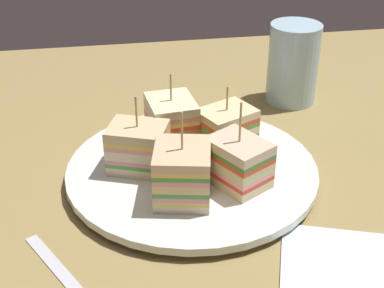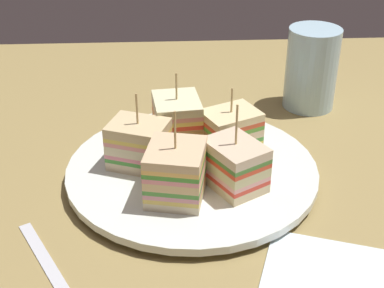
{
  "view_description": "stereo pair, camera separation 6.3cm",
  "coord_description": "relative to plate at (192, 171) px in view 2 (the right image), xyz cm",
  "views": [
    {
      "loc": [
        9.2,
        54.1,
        36.65
      ],
      "look_at": [
        0.0,
        0.0,
        4.67
      ],
      "focal_mm": 51.82,
      "sensor_mm": 36.0,
      "label": 1
    },
    {
      "loc": [
        2.9,
        54.8,
        36.65
      ],
      "look_at": [
        0.0,
        0.0,
        4.67
      ],
      "focal_mm": 51.82,
      "sensor_mm": 36.0,
      "label": 2
    }
  ],
  "objects": [
    {
      "name": "ground_plane",
      "position": [
        0.0,
        0.0,
        -1.91
      ],
      "size": [
        109.11,
        95.09,
        1.8
      ],
      "primitive_type": "cube",
      "color": "olive"
    },
    {
      "name": "plate",
      "position": [
        0.0,
        0.0,
        0.0
      ],
      "size": [
        29.43,
        29.43,
        1.67
      ],
      "color": "silver",
      "rests_on": "ground_plane"
    },
    {
      "name": "sandwich_wedge_0",
      "position": [
        1.55,
        -5.92,
        3.58
      ],
      "size": [
        6.22,
        7.11,
        9.3
      ],
      "rotation": [
        0.0,
        0.0,
        7.97
      ],
      "color": "#D4BB83",
      "rests_on": "plate"
    },
    {
      "name": "sandwich_wedge_1",
      "position": [
        6.07,
        -0.72,
        3.37
      ],
      "size": [
        7.9,
        7.06,
        9.19
      ],
      "rotation": [
        0.0,
        0.0,
        9.06
      ],
      "color": "beige",
      "rests_on": "plate"
    },
    {
      "name": "sandwich_wedge_2",
      "position": [
        2.01,
        5.79,
        3.62
      ],
      "size": [
        7.04,
        7.58,
        10.21
      ],
      "rotation": [
        0.0,
        0.0,
        10.79
      ],
      "color": "beige",
      "rests_on": "plate"
    },
    {
      "name": "sandwich_wedge_3",
      "position": [
        -4.41,
        4.24,
        3.33
      ],
      "size": [
        7.56,
        8.12,
        10.02
      ],
      "rotation": [
        0.0,
        0.0,
        11.53
      ],
      "color": "beige",
      "rests_on": "plate"
    },
    {
      "name": "sandwich_wedge_4",
      "position": [
        -4.85,
        -3.74,
        3.2
      ],
      "size": [
        8.02,
        7.27,
        8.19
      ],
      "rotation": [
        0.0,
        0.0,
        13.01
      ],
      "color": "#E1C57D",
      "rests_on": "plate"
    },
    {
      "name": "chip_pile",
      "position": [
        -0.71,
        1.01,
        1.31
      ],
      "size": [
        5.46,
        6.02,
        1.4
      ],
      "color": "#DDC474",
      "rests_on": "plate"
    },
    {
      "name": "napkin",
      "position": [
        -11.82,
        18.74,
        -0.76
      ],
      "size": [
        16.55,
        16.67,
        0.5
      ],
      "primitive_type": "cube",
      "rotation": [
        0.0,
        0.0,
        -0.34
      ],
      "color": "white",
      "rests_on": "ground_plane"
    },
    {
      "name": "drinking_glass",
      "position": [
        -18.24,
        -18.56,
        4.13
      ],
      "size": [
        7.44,
        7.44,
        11.84
      ],
      "color": "#AFD6EA",
      "rests_on": "ground_plane"
    }
  ]
}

